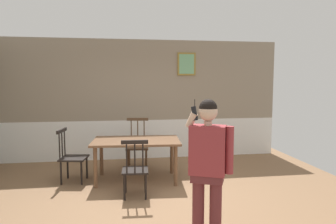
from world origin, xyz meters
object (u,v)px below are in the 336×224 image
(chair_by_doorway, at_px, (135,169))
(chair_at_table_head, at_px, (137,145))
(dining_table, at_px, (136,145))
(person_figure, at_px, (208,161))
(chair_near_window, at_px, (72,157))

(chair_by_doorway, xyz_separation_m, chair_at_table_head, (0.13, 1.73, 0.03))
(chair_by_doorway, bearing_deg, chair_at_table_head, 89.22)
(dining_table, distance_m, chair_at_table_head, 0.89)
(chair_at_table_head, bearing_deg, person_figure, 107.16)
(dining_table, xyz_separation_m, chair_by_doorway, (-0.07, -0.86, -0.22))
(chair_near_window, xyz_separation_m, chair_at_table_head, (1.26, 0.77, 0.02))
(chair_by_doorway, relative_size, person_figure, 0.58)
(person_figure, bearing_deg, chair_near_window, -27.81)
(chair_at_table_head, bearing_deg, dining_table, 91.55)
(dining_table, relative_size, person_figure, 1.01)
(chair_near_window, distance_m, chair_at_table_head, 1.48)
(chair_by_doorway, xyz_separation_m, person_figure, (0.77, -1.49, 0.50))
(chair_near_window, relative_size, person_figure, 0.60)
(chair_at_table_head, xyz_separation_m, person_figure, (0.64, -3.22, 0.46))
(chair_by_doorway, distance_m, person_figure, 1.75)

